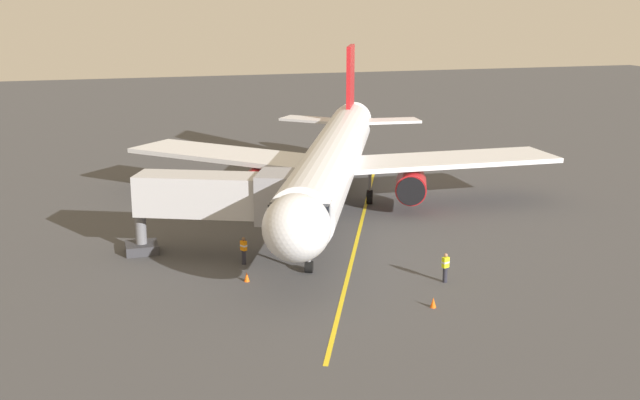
% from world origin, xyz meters
% --- Properties ---
extents(ground_plane, '(220.00, 220.00, 0.00)m').
position_xyz_m(ground_plane, '(0.00, 0.00, 0.00)').
color(ground_plane, '#424244').
extents(apron_lead_in_line, '(15.75, 36.96, 0.01)m').
position_xyz_m(apron_lead_in_line, '(-0.87, 6.68, 0.01)').
color(apron_lead_in_line, yellow).
rests_on(apron_lead_in_line, ground).
extents(airplane, '(32.15, 38.41, 11.50)m').
position_xyz_m(airplane, '(-0.98, 0.42, 4.00)').
color(airplane, silver).
rests_on(airplane, ground).
extents(jet_bridge, '(11.21, 6.71, 5.40)m').
position_xyz_m(jet_bridge, '(8.34, 8.73, 3.76)').
color(jet_bridge, '#B7B7BC').
rests_on(jet_bridge, ground).
extents(ground_crew_marshaller, '(0.42, 0.47, 1.71)m').
position_xyz_m(ground_crew_marshaller, '(7.75, 10.59, 0.89)').
color(ground_crew_marshaller, '#23232D').
rests_on(ground_crew_marshaller, ground).
extents(ground_crew_wing_walker, '(0.46, 0.37, 1.71)m').
position_xyz_m(ground_crew_wing_walker, '(-2.61, 16.82, 0.89)').
color(ground_crew_wing_walker, '#23232D').
rests_on(ground_crew_wing_walker, ground).
extents(safety_cone_nose_left, '(0.32, 0.32, 0.55)m').
position_xyz_m(safety_cone_nose_left, '(-0.42, 20.14, 0.28)').
color(safety_cone_nose_left, '#F2590F').
rests_on(safety_cone_nose_left, ground).
extents(safety_cone_nose_right, '(0.32, 0.32, 0.55)m').
position_xyz_m(safety_cone_nose_right, '(8.16, 13.60, 0.28)').
color(safety_cone_nose_right, '#F2590F').
rests_on(safety_cone_nose_right, ground).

